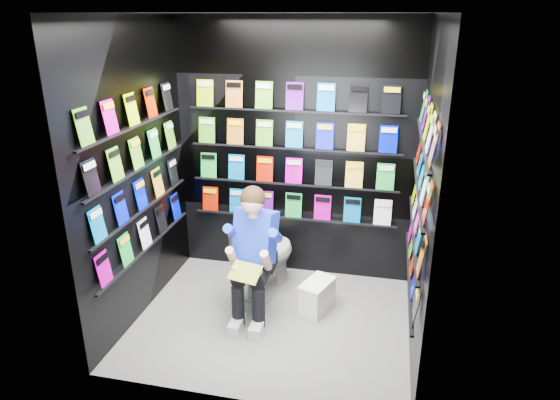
# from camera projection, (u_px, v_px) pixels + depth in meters

# --- Properties ---
(floor) EXTENTS (2.40, 2.40, 0.00)m
(floor) POSITION_uv_depth(u_px,v_px,m) (272.00, 321.00, 4.49)
(floor) COLOR slate
(floor) RESTS_ON ground
(ceiling) EXTENTS (2.40, 2.40, 0.00)m
(ceiling) POSITION_uv_depth(u_px,v_px,m) (270.00, 13.00, 3.58)
(ceiling) COLOR white
(ceiling) RESTS_ON floor
(wall_back) EXTENTS (2.40, 0.04, 2.60)m
(wall_back) POSITION_uv_depth(u_px,v_px,m) (295.00, 153.00, 4.95)
(wall_back) COLOR black
(wall_back) RESTS_ON floor
(wall_front) EXTENTS (2.40, 0.04, 2.60)m
(wall_front) POSITION_uv_depth(u_px,v_px,m) (234.00, 234.00, 3.12)
(wall_front) COLOR black
(wall_front) RESTS_ON floor
(wall_left) EXTENTS (0.04, 2.00, 2.60)m
(wall_left) POSITION_uv_depth(u_px,v_px,m) (135.00, 174.00, 4.28)
(wall_left) COLOR black
(wall_left) RESTS_ON floor
(wall_right) EXTENTS (0.04, 2.00, 2.60)m
(wall_right) POSITION_uv_depth(u_px,v_px,m) (424.00, 195.00, 3.79)
(wall_right) COLOR black
(wall_right) RESTS_ON floor
(comics_back) EXTENTS (2.10, 0.06, 1.37)m
(comics_back) POSITION_uv_depth(u_px,v_px,m) (294.00, 153.00, 4.92)
(comics_back) COLOR #BD6C22
(comics_back) RESTS_ON wall_back
(comics_left) EXTENTS (0.06, 1.70, 1.37)m
(comics_left) POSITION_uv_depth(u_px,v_px,m) (138.00, 174.00, 4.27)
(comics_left) COLOR #BD6C22
(comics_left) RESTS_ON wall_left
(comics_right) EXTENTS (0.06, 1.70, 1.37)m
(comics_right) POSITION_uv_depth(u_px,v_px,m) (420.00, 194.00, 3.79)
(comics_right) COLOR #BD6C22
(comics_right) RESTS_ON wall_right
(toilet) EXTENTS (0.58, 0.82, 0.73)m
(toilet) POSITION_uv_depth(u_px,v_px,m) (267.00, 256.00, 4.88)
(toilet) COLOR white
(toilet) RESTS_ON floor
(longbox) EXTENTS (0.31, 0.40, 0.27)m
(longbox) POSITION_uv_depth(u_px,v_px,m) (317.00, 297.00, 4.61)
(longbox) COLOR white
(longbox) RESTS_ON floor
(longbox_lid) EXTENTS (0.33, 0.43, 0.03)m
(longbox_lid) POSITION_uv_depth(u_px,v_px,m) (318.00, 283.00, 4.56)
(longbox_lid) COLOR white
(longbox_lid) RESTS_ON longbox
(reader) EXTENTS (0.63, 0.80, 1.31)m
(reader) POSITION_uv_depth(u_px,v_px,m) (256.00, 237.00, 4.40)
(reader) COLOR #152EC3
(reader) RESTS_ON toilet
(held_comic) EXTENTS (0.30, 0.21, 0.11)m
(held_comic) POSITION_uv_depth(u_px,v_px,m) (245.00, 272.00, 4.14)
(held_comic) COLOR green
(held_comic) RESTS_ON reader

